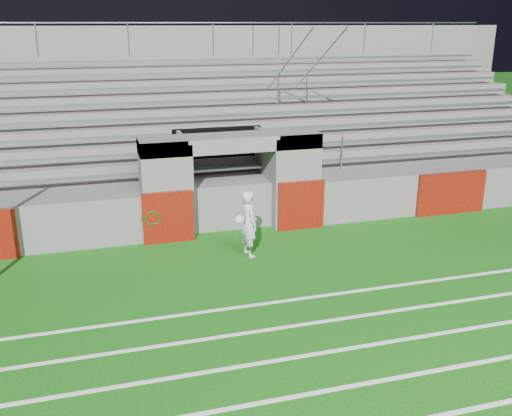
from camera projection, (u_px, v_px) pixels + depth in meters
name	position (u px, v px, depth m)	size (l,w,h in m)	color
ground	(270.00, 281.00, 12.52)	(90.00, 90.00, 0.00)	#11510D
stadium_structure	(200.00, 143.00, 19.33)	(26.00, 8.48, 5.42)	#5E5B59
goalkeeper_with_ball	(249.00, 223.00, 13.64)	(0.62, 0.66, 1.64)	silver
hose_coil	(153.00, 218.00, 14.40)	(0.58, 0.14, 0.58)	#0D4419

